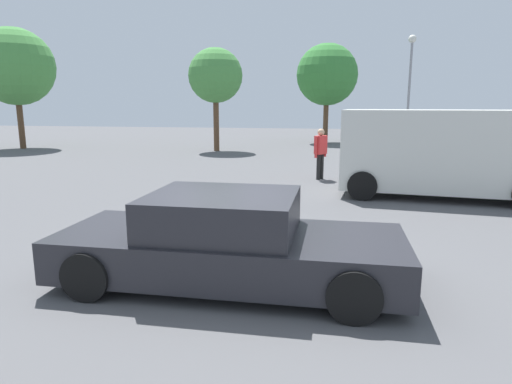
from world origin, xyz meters
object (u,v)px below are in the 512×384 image
(sedan_foreground, at_px, (228,243))
(pedestrian, at_px, (321,149))
(light_post_near, at_px, (410,72))
(van_white, at_px, (440,151))

(sedan_foreground, relative_size, pedestrian, 2.82)
(light_post_near, bearing_deg, pedestrian, -109.72)
(sedan_foreground, distance_m, light_post_near, 22.53)
(van_white, xyz_separation_m, light_post_near, (1.32, 14.93, 3.03))
(van_white, relative_size, light_post_near, 0.83)
(van_white, distance_m, pedestrian, 3.97)
(sedan_foreground, xyz_separation_m, light_post_near, (5.43, 21.55, 3.68))
(pedestrian, bearing_deg, sedan_foreground, 120.15)
(sedan_foreground, relative_size, van_white, 0.90)
(pedestrian, xyz_separation_m, light_post_near, (4.51, 12.59, 3.27))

